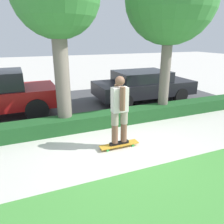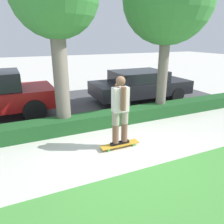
% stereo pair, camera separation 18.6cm
% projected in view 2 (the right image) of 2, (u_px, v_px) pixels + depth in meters
% --- Properties ---
extents(ground_plane, '(60.00, 60.00, 0.00)m').
position_uv_depth(ground_plane, '(122.00, 148.00, 5.52)').
color(ground_plane, beige).
extents(street_asphalt, '(12.99, 5.00, 0.01)m').
position_uv_depth(street_asphalt, '(77.00, 104.00, 9.13)').
color(street_asphalt, '#474749').
rests_on(street_asphalt, ground_plane).
extents(hedge_row, '(12.99, 0.60, 0.43)m').
position_uv_depth(hedge_row, '(99.00, 120.00, 6.83)').
color(hedge_row, '#1E5123').
rests_on(hedge_row, ground_plane).
extents(skateboard, '(1.02, 0.24, 0.09)m').
position_uv_depth(skateboard, '(120.00, 145.00, 5.56)').
color(skateboard, gold).
rests_on(skateboard, ground_plane).
extents(skater_person, '(0.51, 0.45, 1.73)m').
position_uv_depth(skater_person, '(120.00, 109.00, 5.25)').
color(skater_person, black).
rests_on(skater_person, skateboard).
extents(parked_car_middle, '(4.26, 1.96, 1.31)m').
position_uv_depth(parked_car_middle, '(140.00, 85.00, 9.50)').
color(parked_car_middle, black).
rests_on(parked_car_middle, ground_plane).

